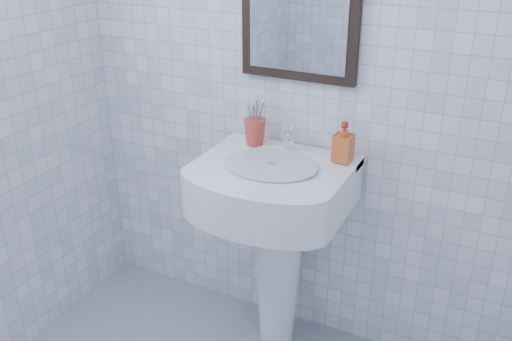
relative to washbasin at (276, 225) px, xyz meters
The scene contains 6 objects.
wall_back 0.64m from the washbasin, 77.58° to the left, with size 2.20×0.02×2.50m, color white.
washbasin is the anchor object (origin of this frame).
faucet 0.37m from the washbasin, 90.00° to the left, with size 0.05×0.11×0.13m.
toothbrush_cup 0.41m from the washbasin, 144.16° to the left, with size 0.10×0.10×0.12m, color #C9412A, non-canonical shape.
soap_dispenser 0.47m from the washbasin, 25.01° to the left, with size 0.07×0.08×0.17m, color red.
wall_mirror 0.93m from the washbasin, 90.00° to the left, with size 0.50×0.04×0.62m.
Camera 1 is at (0.83, -0.97, 1.89)m, focal length 40.00 mm.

